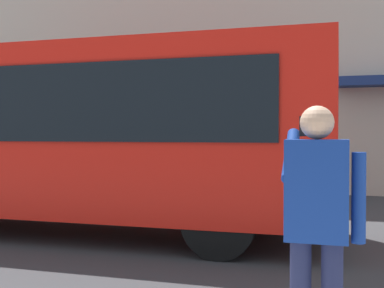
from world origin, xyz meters
TOP-DOWN VIEW (x-y plane):
  - ground_plane at (0.00, 0.00)m, footprint 60.00×60.00m
  - red_bus at (3.13, 0.11)m, footprint 9.05×2.54m
  - pedestrian_photographer at (-1.27, 4.22)m, footprint 0.53×0.52m

SIDE VIEW (x-z plane):
  - ground_plane at x=0.00m, z-range 0.00..0.00m
  - pedestrian_photographer at x=-1.27m, z-range 0.29..1.99m
  - red_bus at x=3.13m, z-range 0.14..3.22m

